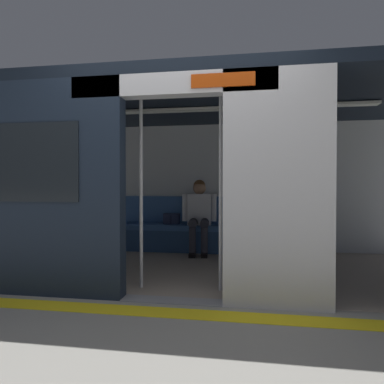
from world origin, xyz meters
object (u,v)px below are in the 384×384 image
object	(u,v)px
person_seated	(199,211)
grab_pole_far	(221,189)
train_car	(190,153)
bench_seat	(206,231)
handbag	(172,219)
book	(226,224)
grab_pole_door	(141,189)

from	to	relation	value
person_seated	grab_pole_far	xyz separation A→B (m)	(-0.51, 1.99, 0.38)
train_car	person_seated	size ratio (longest dim) A/B	5.48
bench_seat	person_seated	distance (m)	0.34
train_car	handbag	xyz separation A→B (m)	(0.51, -1.20, -0.96)
handbag	book	xyz separation A→B (m)	(-0.89, -0.01, -0.07)
grab_pole_door	grab_pole_far	xyz separation A→B (m)	(-0.83, -0.03, 0.00)
book	grab_pole_far	xyz separation A→B (m)	(-0.10, 2.11, 0.58)
train_car	handbag	bearing A→B (deg)	-66.84
person_seated	book	distance (m)	0.48
handbag	book	bearing A→B (deg)	-179.57
person_seated	grab_pole_door	bearing A→B (deg)	81.01
grab_pole_door	book	bearing A→B (deg)	-108.94
person_seated	book	xyz separation A→B (m)	(-0.41, -0.12, -0.21)
grab_pole_door	grab_pole_far	size ratio (longest dim) A/B	1.00
handbag	bench_seat	bearing A→B (deg)	174.28
grab_pole_far	bench_seat	bearing A→B (deg)	-78.52
train_car	book	bearing A→B (deg)	-107.34
grab_pole_far	person_seated	bearing A→B (deg)	-75.62
bench_seat	book	world-z (taller)	book
bench_seat	handbag	world-z (taller)	handbag
person_seated	handbag	size ratio (longest dim) A/B	4.49
train_car	bench_seat	size ratio (longest dim) A/B	2.19
bench_seat	handbag	bearing A→B (deg)	-5.72
bench_seat	grab_pole_far	xyz separation A→B (m)	(-0.42, 2.04, 0.70)
person_seated	bench_seat	bearing A→B (deg)	-151.15
person_seated	grab_pole_far	bearing A→B (deg)	104.38
bench_seat	person_seated	bearing A→B (deg)	28.85
person_seated	grab_pole_door	distance (m)	2.08
handbag	book	distance (m)	0.89
handbag	person_seated	bearing A→B (deg)	167.02
train_car	handbag	size ratio (longest dim) A/B	24.62
handbag	grab_pole_door	world-z (taller)	grab_pole_door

